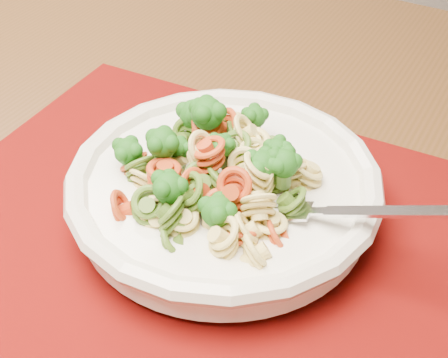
# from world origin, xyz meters

# --- Properties ---
(dining_table) EXTENTS (1.63, 1.25, 0.72)m
(dining_table) POSITION_xyz_m (0.28, -0.04, 0.63)
(dining_table) COLOR #4F2F16
(dining_table) RESTS_ON ground
(placemat) EXTENTS (0.54, 0.45, 0.00)m
(placemat) POSITION_xyz_m (0.34, -0.13, 0.72)
(placemat) COLOR #630904
(placemat) RESTS_ON dining_table
(pasta_bowl) EXTENTS (0.27, 0.27, 0.05)m
(pasta_bowl) POSITION_xyz_m (0.36, -0.11, 0.75)
(pasta_bowl) COLOR white
(pasta_bowl) RESTS_ON placemat
(pasta_broccoli_heap) EXTENTS (0.23, 0.23, 0.06)m
(pasta_broccoli_heap) POSITION_xyz_m (0.36, -0.11, 0.77)
(pasta_broccoli_heap) COLOR #E0CB6E
(pasta_broccoli_heap) RESTS_ON pasta_bowl
(fork) EXTENTS (0.18, 0.05, 0.08)m
(fork) POSITION_xyz_m (0.42, -0.14, 0.76)
(fork) COLOR silver
(fork) RESTS_ON pasta_bowl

